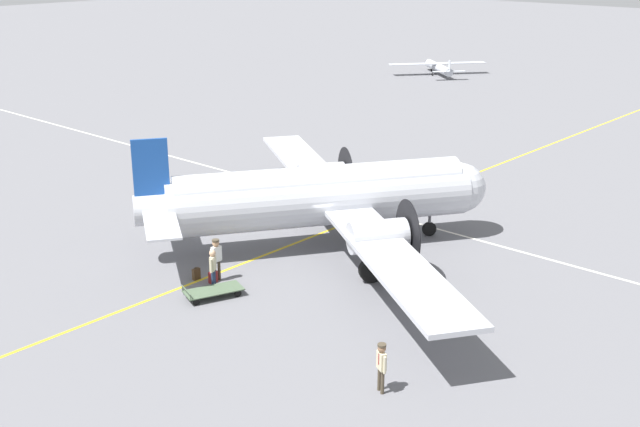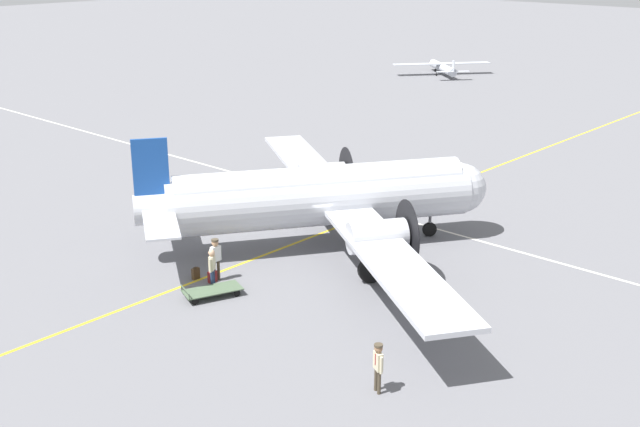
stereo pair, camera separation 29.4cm
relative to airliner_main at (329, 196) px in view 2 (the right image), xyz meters
name	(u,v)px [view 2 (the right image)]	position (x,y,z in m)	size (l,w,h in m)	color
ground_plane	(320,246)	(-0.35, 0.23, -2.49)	(300.00, 300.00, 0.00)	slate
apron_line_eastwest	(303,240)	(-0.35, 1.36, -2.48)	(120.00, 0.16, 0.01)	gold
apron_line_northsouth	(393,217)	(5.38, 0.23, -2.48)	(0.16, 120.00, 0.01)	silver
airliner_main	(329,196)	(0.00, 0.00, 0.00)	(18.54, 24.04, 5.70)	silver
crew_foreground	(378,362)	(-8.72, -9.91, -1.41)	(0.39, 0.53, 1.72)	#473D2D
passenger_boarding	(212,265)	(-6.95, 0.28, -1.44)	(0.51, 0.37, 1.72)	navy
ramp_agent	(216,255)	(-6.34, 0.76, -1.31)	(0.64, 0.33, 1.88)	#473D2D
suitcase_near_door	(196,273)	(-6.84, 1.55, -2.24)	(0.35, 0.17, 0.54)	#47331E
suitcase_upright_spare	(212,277)	(-6.57, 0.76, -2.24)	(0.39, 0.19, 0.54)	maroon
baggage_cart	(212,290)	(-7.55, -0.37, -2.21)	(2.59, 1.83, 0.56)	#4C6047
light_aircraft_distant	(442,67)	(46.30, 25.01, -1.65)	(9.06, 8.06, 2.04)	#B7BCC6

